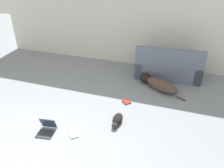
{
  "coord_description": "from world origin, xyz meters",
  "views": [
    {
      "loc": [
        2.04,
        -1.7,
        2.75
      ],
      "look_at": [
        0.68,
        2.24,
        0.49
      ],
      "focal_mm": 35.0,
      "sensor_mm": 36.0,
      "label": 1
    }
  ],
  "objects": [
    {
      "name": "wall_back",
      "position": [
        0.0,
        4.63,
        1.38
      ],
      "size": [
        7.84,
        0.06,
        2.77
      ],
      "color": "silver",
      "rests_on": "ground_plane"
    },
    {
      "name": "couch",
      "position": [
        1.7,
        4.04,
        0.29
      ],
      "size": [
        1.8,
        1.04,
        0.93
      ],
      "rotation": [
        0.0,
        0.0,
        3.22
      ],
      "color": "slate",
      "rests_on": "ground_plane"
    },
    {
      "name": "cat",
      "position": [
        1.01,
        1.6,
        0.07
      ],
      "size": [
        0.2,
        0.54,
        0.15
      ],
      "rotation": [
        0.0,
        0.0,
        4.75
      ],
      "color": "black",
      "rests_on": "ground_plane"
    },
    {
      "name": "dog",
      "position": [
        1.58,
        3.24,
        0.14
      ],
      "size": [
        1.26,
        0.85,
        0.29
      ],
      "rotation": [
        0.0,
        0.0,
        2.62
      ],
      "color": "#4C3D33",
      "rests_on": "ground_plane"
    },
    {
      "name": "book_red",
      "position": [
        0.99,
        2.37,
        0.01
      ],
      "size": [
        0.24,
        0.23,
        0.02
      ],
      "rotation": [
        0.0,
        0.0,
        -0.71
      ],
      "color": "maroon",
      "rests_on": "ground_plane"
    },
    {
      "name": "laptop_open",
      "position": [
        -0.16,
        0.93,
        0.08
      ],
      "size": [
        0.35,
        0.37,
        0.25
      ],
      "rotation": [
        0.0,
        0.0,
        0.15
      ],
      "color": "#2D2D33",
      "rests_on": "ground_plane"
    },
    {
      "name": "book_cream",
      "position": [
        0.37,
        0.98,
        0.01
      ],
      "size": [
        0.21,
        0.21,
        0.02
      ],
      "rotation": [
        0.0,
        0.0,
        -0.84
      ],
      "color": "beige",
      "rests_on": "ground_plane"
    }
  ]
}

